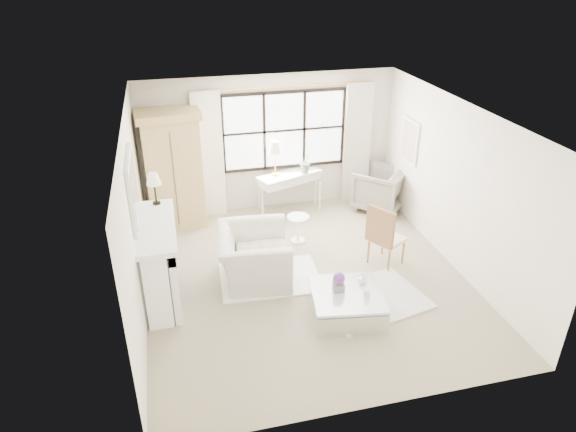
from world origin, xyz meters
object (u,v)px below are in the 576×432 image
object	(u,v)px
armoire	(173,169)
club_armchair	(254,256)
console_table	(289,192)
coffee_table	(346,304)

from	to	relation	value
armoire	club_armchair	distance (m)	2.52
console_table	club_armchair	bearing A→B (deg)	-137.46
club_armchair	coffee_table	size ratio (longest dim) A/B	1.10
console_table	club_armchair	distance (m)	2.52
armoire	club_armchair	bearing A→B (deg)	-67.29
armoire	club_armchair	world-z (taller)	armoire
console_table	coffee_table	xyz separation A→B (m)	(-0.02, -3.50, -0.22)
armoire	console_table	world-z (taller)	armoire
club_armchair	coffee_table	distance (m)	1.69
console_table	armoire	bearing A→B (deg)	161.87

